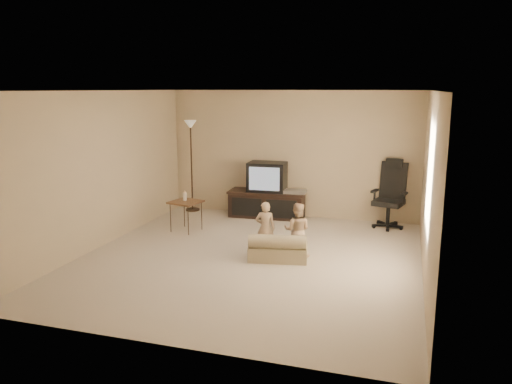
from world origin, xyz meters
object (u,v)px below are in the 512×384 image
office_chair (390,203)px  side_table (186,202)px  tv_stand (267,194)px  toddler_right (297,230)px  child_sofa (278,249)px  toddler_left (265,228)px  floor_lamp (191,145)px

office_chair → side_table: office_chair is taller
tv_stand → toddler_right: tv_stand is taller
tv_stand → toddler_right: size_ratio=1.86×
child_sofa → side_table: bearing=142.3°
toddler_left → office_chair: bearing=-139.4°
office_chair → child_sofa: (-1.51, -2.39, -0.28)m
child_sofa → toddler_right: size_ratio=1.11×
office_chair → toddler_left: 2.80m
toddler_left → tv_stand: bearing=-85.1°
office_chair → child_sofa: size_ratio=1.35×
floor_lamp → toddler_left: size_ratio=2.27×
floor_lamp → office_chair: bearing=-1.7°
tv_stand → office_chair: 2.37m
child_sofa → toddler_left: toddler_left is taller
floor_lamp → toddler_right: floor_lamp is taller
office_chair → side_table: 3.75m
office_chair → child_sofa: 2.84m
toddler_left → toddler_right: toddler_right is taller
office_chair → floor_lamp: floor_lamp is taller
tv_stand → office_chair: size_ratio=1.24×
tv_stand → toddler_left: size_ratio=1.87×
floor_lamp → toddler_left: floor_lamp is taller
side_table → floor_lamp: floor_lamp is taller
tv_stand → toddler_right: bearing=-66.0°
side_table → tv_stand: bearing=51.0°
child_sofa → toddler_right: 0.42m
side_table → floor_lamp: size_ratio=0.39×
tv_stand → child_sofa: bearing=-73.1°
tv_stand → toddler_left: (0.59, -2.23, -0.04)m
office_chair → toddler_right: bearing=-106.6°
tv_stand → child_sofa: 2.61m
tv_stand → toddler_right: (1.09, -2.20, -0.04)m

